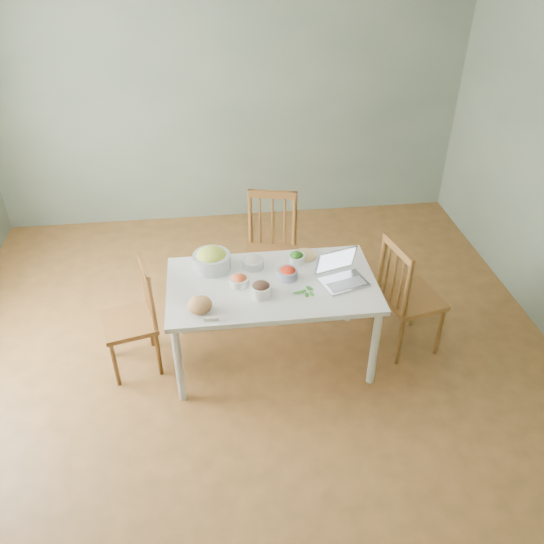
{
  "coord_description": "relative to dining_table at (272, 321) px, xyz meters",
  "views": [
    {
      "loc": [
        -0.25,
        -3.22,
        3.14
      ],
      "look_at": [
        0.16,
        0.08,
        0.83
      ],
      "focal_mm": 36.51,
      "sensor_mm": 36.0,
      "label": 1
    }
  ],
  "objects": [
    {
      "name": "floor",
      "position": [
        -0.16,
        -0.08,
        -0.36
      ],
      "size": [
        5.0,
        5.0,
        0.0
      ],
      "primitive_type": "cube",
      "color": "brown",
      "rests_on": "ground"
    },
    {
      "name": "wall_back",
      "position": [
        -0.16,
        2.42,
        0.99
      ],
      "size": [
        5.0,
        0.0,
        2.7
      ],
      "primitive_type": "cube",
      "color": "gray",
      "rests_on": "ground"
    },
    {
      "name": "dining_table",
      "position": [
        0.0,
        0.0,
        0.0
      ],
      "size": [
        1.56,
        0.88,
        0.73
      ],
      "primitive_type": null,
      "color": "white",
      "rests_on": "floor"
    },
    {
      "name": "chair_far",
      "position": [
        0.07,
        0.72,
        0.15
      ],
      "size": [
        0.54,
        0.53,
        1.03
      ],
      "primitive_type": null,
      "rotation": [
        0.0,
        0.0,
        -0.23
      ],
      "color": "brown",
      "rests_on": "floor"
    },
    {
      "name": "chair_left",
      "position": [
        -1.09,
        0.03,
        0.09
      ],
      "size": [
        0.47,
        0.49,
        0.92
      ],
      "primitive_type": null,
      "rotation": [
        0.0,
        0.0,
        -1.33
      ],
      "color": "brown",
      "rests_on": "floor"
    },
    {
      "name": "chair_right",
      "position": [
        1.12,
        0.01,
        0.14
      ],
      "size": [
        0.51,
        0.52,
        1.0
      ],
      "primitive_type": null,
      "rotation": [
        0.0,
        0.0,
        1.78
      ],
      "color": "brown",
      "rests_on": "floor"
    },
    {
      "name": "bread_boule",
      "position": [
        -0.53,
        -0.27,
        0.42
      ],
      "size": [
        0.18,
        0.18,
        0.11
      ],
      "primitive_type": "ellipsoid",
      "rotation": [
        0.0,
        0.0,
        0.07
      ],
      "color": "#A37C4A",
      "rests_on": "dining_table"
    },
    {
      "name": "butter_stick",
      "position": [
        -0.46,
        -0.38,
        0.38
      ],
      "size": [
        0.1,
        0.03,
        0.03
      ],
      "primitive_type": "cube",
      "rotation": [
        0.0,
        0.0,
        -0.05
      ],
      "color": "silver",
      "rests_on": "dining_table"
    },
    {
      "name": "bowl_squash",
      "position": [
        -0.43,
        0.25,
        0.45
      ],
      "size": [
        0.34,
        0.34,
        0.17
      ],
      "primitive_type": null,
      "rotation": [
        0.0,
        0.0,
        -0.2
      ],
      "color": "gold",
      "rests_on": "dining_table"
    },
    {
      "name": "bowl_carrot",
      "position": [
        -0.24,
        0.01,
        0.4
      ],
      "size": [
        0.19,
        0.19,
        0.08
      ],
      "primitive_type": null,
      "rotation": [
        0.0,
        0.0,
        -0.43
      ],
      "color": "#CC5B28",
      "rests_on": "dining_table"
    },
    {
      "name": "bowl_onion",
      "position": [
        -0.12,
        0.23,
        0.41
      ],
      "size": [
        0.2,
        0.2,
        0.09
      ],
      "primitive_type": null,
      "rotation": [
        0.0,
        0.0,
        0.22
      ],
      "color": "beige",
      "rests_on": "dining_table"
    },
    {
      "name": "bowl_mushroom",
      "position": [
        -0.1,
        -0.14,
        0.42
      ],
      "size": [
        0.18,
        0.18,
        0.11
      ],
      "primitive_type": null,
      "rotation": [
        0.0,
        0.0,
        -0.12
      ],
      "color": "black",
      "rests_on": "dining_table"
    },
    {
      "name": "bowl_redpep",
      "position": [
        0.12,
        0.05,
        0.41
      ],
      "size": [
        0.2,
        0.2,
        0.09
      ],
      "primitive_type": null,
      "rotation": [
        0.0,
        0.0,
        -0.34
      ],
      "color": "#AF291A",
      "rests_on": "dining_table"
    },
    {
      "name": "bowl_broccoli",
      "position": [
        0.23,
        0.26,
        0.41
      ],
      "size": [
        0.14,
        0.14,
        0.09
      ],
      "primitive_type": null,
      "rotation": [
        0.0,
        0.0,
        0.0
      ],
      "color": "black",
      "rests_on": "dining_table"
    },
    {
      "name": "flatbread",
      "position": [
        0.31,
        0.33,
        0.37
      ],
      "size": [
        0.25,
        0.25,
        0.02
      ],
      "primitive_type": "cylinder",
      "rotation": [
        0.0,
        0.0,
        -0.35
      ],
      "color": "#D1BD83",
      "rests_on": "dining_table"
    },
    {
      "name": "basil_bunch",
      "position": [
        0.21,
        -0.14,
        0.37
      ],
      "size": [
        0.18,
        0.18,
        0.02
      ],
      "primitive_type": null,
      "color": "#286D1F",
      "rests_on": "dining_table"
    },
    {
      "name": "laptop",
      "position": [
        0.53,
        -0.07,
        0.48
      ],
      "size": [
        0.39,
        0.36,
        0.23
      ],
      "primitive_type": null,
      "rotation": [
        0.0,
        0.0,
        0.28
      ],
      "color": "silver",
      "rests_on": "dining_table"
    }
  ]
}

